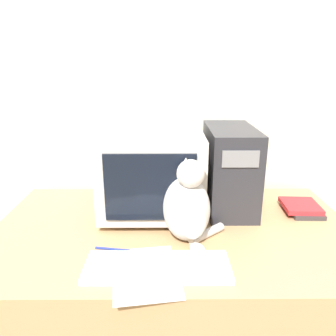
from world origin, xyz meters
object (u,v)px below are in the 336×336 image
at_px(keyboard, 157,267).
at_px(crt_monitor, 152,171).
at_px(cat, 188,207).
at_px(pen, 113,249).
at_px(computer_tower, 229,168).
at_px(book_stack, 302,207).

bearing_deg(keyboard, crt_monitor, 93.97).
distance_m(cat, pen, 0.32).
distance_m(crt_monitor, cat, 0.31).
distance_m(computer_tower, book_stack, 0.38).
relative_size(computer_tower, pen, 3.07).
height_order(crt_monitor, pen, crt_monitor).
bearing_deg(crt_monitor, keyboard, -86.03).
distance_m(crt_monitor, book_stack, 0.71).
relative_size(crt_monitor, pen, 3.45).
relative_size(crt_monitor, keyboard, 0.95).
bearing_deg(cat, book_stack, 6.75).
xyz_separation_m(computer_tower, pen, (-0.49, -0.39, -0.19)).
bearing_deg(pen, computer_tower, 38.32).
bearing_deg(cat, keyboard, -137.40).
height_order(crt_monitor, computer_tower, computer_tower).
bearing_deg(book_stack, pen, -158.54).
distance_m(keyboard, cat, 0.26).
bearing_deg(book_stack, crt_monitor, 177.98).
relative_size(keyboard, book_stack, 2.46).
bearing_deg(pen, book_stack, 21.46).
height_order(crt_monitor, book_stack, crt_monitor).
height_order(computer_tower, keyboard, computer_tower).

